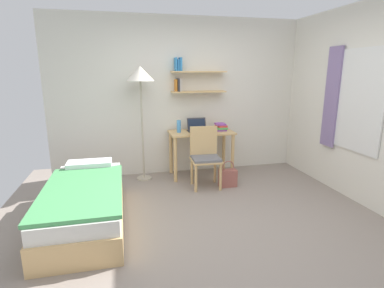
{
  "coord_description": "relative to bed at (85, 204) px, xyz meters",
  "views": [
    {
      "loc": [
        -1.03,
        -3.02,
        1.73
      ],
      "look_at": [
        -0.21,
        0.51,
        0.85
      ],
      "focal_mm": 28.16,
      "sensor_mm": 36.0,
      "label": 1
    }
  ],
  "objects": [
    {
      "name": "desk",
      "position": [
        1.73,
        1.31,
        0.37
      ],
      "size": [
        1.05,
        0.54,
        0.76
      ],
      "color": "tan",
      "rests_on": "ground_plane"
    },
    {
      "name": "ground_plane",
      "position": [
        1.51,
        -0.39,
        -0.24
      ],
      "size": [
        5.28,
        5.28,
        0.0
      ],
      "primitive_type": "plane",
      "color": "gray"
    },
    {
      "name": "standing_lamp",
      "position": [
        0.77,
        1.33,
        1.37
      ],
      "size": [
        0.42,
        0.42,
        1.8
      ],
      "color": "#B2A893",
      "rests_on": "ground_plane"
    },
    {
      "name": "water_bottle",
      "position": [
        1.35,
        1.31,
        0.62
      ],
      "size": [
        0.07,
        0.07,
        0.2
      ],
      "primitive_type": "cylinder",
      "color": "#4C99DB",
      "rests_on": "desk"
    },
    {
      "name": "handbag",
      "position": [
        2.0,
        0.7,
        -0.1
      ],
      "size": [
        0.27,
        0.13,
        0.41
      ],
      "color": "#99564C",
      "rests_on": "ground_plane"
    },
    {
      "name": "desk_chair",
      "position": [
        1.66,
        0.82,
        0.26
      ],
      "size": [
        0.46,
        0.42,
        0.91
      ],
      "color": "tan",
      "rests_on": "ground_plane"
    },
    {
      "name": "bed",
      "position": [
        0.0,
        0.0,
        0.0
      ],
      "size": [
        0.85,
        1.85,
        0.54
      ],
      "color": "tan",
      "rests_on": "ground_plane"
    },
    {
      "name": "wall_right",
      "position": [
        3.53,
        -0.36,
        1.06
      ],
      "size": [
        0.1,
        4.4,
        2.6
      ],
      "color": "silver",
      "rests_on": "ground_plane"
    },
    {
      "name": "laptop",
      "position": [
        1.67,
        1.37,
        0.57
      ],
      "size": [
        0.33,
        0.22,
        0.21
      ],
      "color": "#2D2D33",
      "rests_on": "desk"
    },
    {
      "name": "book_stack",
      "position": [
        2.07,
        1.32,
        0.58
      ],
      "size": [
        0.19,
        0.24,
        0.12
      ],
      "color": "purple",
      "rests_on": "desk"
    },
    {
      "name": "wall_back",
      "position": [
        1.51,
        1.63,
        1.07
      ],
      "size": [
        4.4,
        0.27,
        2.6
      ],
      "color": "silver",
      "rests_on": "ground_plane"
    }
  ]
}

